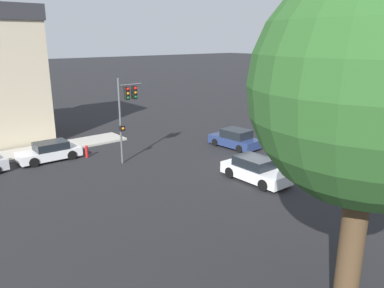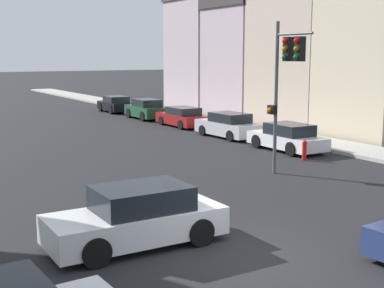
{
  "view_description": "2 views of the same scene",
  "coord_description": "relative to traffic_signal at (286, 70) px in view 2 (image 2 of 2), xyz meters",
  "views": [
    {
      "loc": [
        -15.86,
        18.74,
        8.44
      ],
      "look_at": [
        0.59,
        5.06,
        2.39
      ],
      "focal_mm": 35.0,
      "sensor_mm": 36.0,
      "label": 1
    },
    {
      "loc": [
        -7.16,
        -9.5,
        4.63
      ],
      "look_at": [
        2.03,
        5.63,
        1.69
      ],
      "focal_mm": 50.0,
      "sensor_mm": 36.0,
      "label": 2
    }
  ],
  "objects": [
    {
      "name": "parked_car_4",
      "position": [
        3.88,
        25.34,
        -3.45
      ],
      "size": [
        2.03,
        3.99,
        1.33
      ],
      "rotation": [
        0.0,
        0.0,
        1.54
      ],
      "color": "black",
      "rests_on": "ground_plane"
    },
    {
      "name": "fire_hydrant",
      "position": [
        2.87,
        1.89,
        -3.61
      ],
      "size": [
        0.22,
        0.22,
        0.92
      ],
      "color": "red",
      "rests_on": "ground_plane"
    },
    {
      "name": "sidewalk_strip",
      "position": [
        6.63,
        27.12,
        -4.02
      ],
      "size": [
        2.73,
        60.0,
        0.17
      ],
      "color": "#ADA89E",
      "rests_on": "ground_plane"
    },
    {
      "name": "crossing_car_0",
      "position": [
        -8.16,
        -4.03,
        -3.4
      ],
      "size": [
        4.37,
        1.95,
        1.48
      ],
      "rotation": [
        0.0,
        0.0,
        3.13
      ],
      "color": "silver",
      "rests_on": "ground_plane"
    },
    {
      "name": "ground_plane",
      "position": [
        -6.4,
        -6.02,
        -4.1
      ],
      "size": [
        300.0,
        300.0,
        0.0
      ],
      "primitive_type": "plane",
      "color": "black"
    },
    {
      "name": "rowhouse_backdrop",
      "position": [
        11.74,
        12.96,
        0.93
      ],
      "size": [
        7.94,
        23.28,
        10.99
      ],
      "color": "beige",
      "rests_on": "ground_plane"
    },
    {
      "name": "traffic_signal",
      "position": [
        0.0,
        0.0,
        0.0
      ],
      "size": [
        0.62,
        1.99,
        5.91
      ],
      "rotation": [
        0.0,
        0.0,
        3.18
      ],
      "color": "#515456",
      "rests_on": "ground_plane"
    },
    {
      "name": "parked_car_3",
      "position": [
        3.93,
        19.78,
        -3.4
      ],
      "size": [
        1.98,
        4.16,
        1.47
      ],
      "rotation": [
        0.0,
        0.0,
        1.54
      ],
      "color": "#194728",
      "rests_on": "ground_plane"
    },
    {
      "name": "parked_car_2",
      "position": [
        4.06,
        14.71,
        -3.49
      ],
      "size": [
        1.89,
        4.29,
        1.29
      ],
      "rotation": [
        0.0,
        0.0,
        1.56
      ],
      "color": "maroon",
      "rests_on": "ground_plane"
    },
    {
      "name": "parked_car_1",
      "position": [
        3.92,
        9.27,
        -3.43
      ],
      "size": [
        1.94,
        4.37,
        1.42
      ],
      "rotation": [
        0.0,
        0.0,
        1.6
      ],
      "color": "#B7B7BC",
      "rests_on": "ground_plane"
    },
    {
      "name": "parked_car_0",
      "position": [
        3.91,
        4.2,
        -3.46
      ],
      "size": [
        1.93,
        4.29,
        1.35
      ],
      "rotation": [
        0.0,
        0.0,
        1.55
      ],
      "color": "silver",
      "rests_on": "ground_plane"
    }
  ]
}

